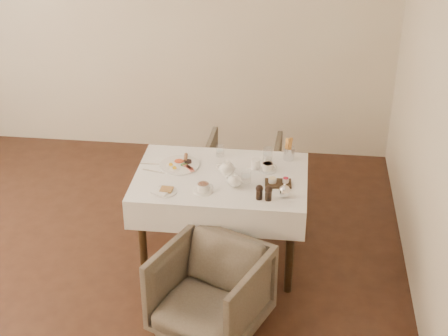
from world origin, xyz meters
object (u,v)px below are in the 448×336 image
table (221,189)px  armchair_near (210,292)px  armchair_far (243,172)px  teapot_centre (227,167)px  breakfast_plate (180,164)px

table → armchair_near: (0.03, -0.80, -0.33)m
table → armchair_far: table is taller
table → armchair_far: size_ratio=1.96×
armchair_near → teapot_centre: 0.97m
table → teapot_centre: teapot_centre is taller
armchair_near → breakfast_plate: breakfast_plate is taller
table → breakfast_plate: (-0.33, 0.12, 0.13)m
table → armchair_near: table is taller
breakfast_plate → teapot_centre: bearing=4.6°
armchair_near → teapot_centre: (0.02, 0.82, 0.50)m
table → armchair_far: bearing=84.5°
table → teapot_centre: (0.04, 0.02, 0.18)m
teapot_centre → table: bearing=-145.0°
armchair_near → teapot_centre: size_ratio=4.41×
table → teapot_centre: 0.19m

